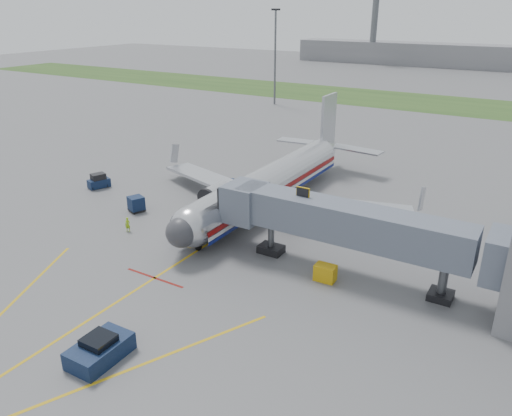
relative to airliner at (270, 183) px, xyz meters
The scene contains 16 objects.
ground 15.48m from the airliner, 90.01° to the right, with size 400.00×400.00×0.00m, color #565659.
grass_strip 74.80m from the airliner, 90.00° to the left, with size 300.00×25.00×0.01m, color #2D4C1E.
apron_markings 22.80m from the airliner, 90.01° to the right, with size 21.52×50.00×0.01m.
airliner is the anchor object (origin of this frame).
jet_bridge 16.54m from the airliner, 38.56° to the right, with size 25.30×4.00×6.90m.
light_mast_left 62.96m from the airliner, 118.72° to the left, with size 2.00×0.44×20.40m.
distant_terminal 155.08m from the airliner, 93.70° to the left, with size 120.00×14.00×8.00m, color slate.
control_tower 155.70m from the airliner, 104.96° to the left, with size 4.00×4.00×30.00m.
pushback_tug 29.11m from the airliner, 82.09° to the right, with size 2.51×4.04×1.66m.
baggage_tug 21.88m from the airliner, 164.10° to the right, with size 2.15×2.87×1.80m.
baggage_cart_a 4.50m from the airliner, 166.74° to the right, with size 2.28×2.28×1.85m.
baggage_cart_b 14.90m from the airliner, 141.30° to the right, with size 2.02×2.02×1.67m.
baggage_cart_c 6.33m from the airliner, behind, with size 2.17×2.17×1.82m.
belt_loader 11.56m from the airliner, 102.66° to the right, with size 2.47×5.03×2.37m.
ground_power_cart 17.42m from the airliner, 45.03° to the right, with size 1.74×1.19×1.37m.
ramp_worker 16.18m from the airliner, 122.15° to the right, with size 0.54×0.35×1.48m, color #96C917.
Camera 1 is at (25.92, -30.55, 20.96)m, focal length 35.00 mm.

